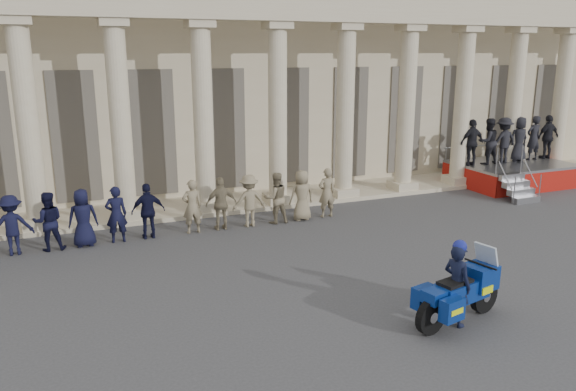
{
  "coord_description": "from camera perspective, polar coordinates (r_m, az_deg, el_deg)",
  "views": [
    {
      "loc": [
        -5.7,
        -9.94,
        5.32
      ],
      "look_at": [
        -0.18,
        3.48,
        1.6
      ],
      "focal_mm": 35.0,
      "sensor_mm": 36.0,
      "label": 1
    }
  ],
  "objects": [
    {
      "name": "ground",
      "position": [
        12.63,
        6.89,
        -10.64
      ],
      "size": [
        90.0,
        90.0,
        0.0
      ],
      "primitive_type": "plane",
      "color": "#38383A",
      "rests_on": "ground"
    },
    {
      "name": "building",
      "position": [
        25.34,
        -9.59,
        12.39
      ],
      "size": [
        40.0,
        12.5,
        9.0
      ],
      "color": "#BDAE8E",
      "rests_on": "ground"
    },
    {
      "name": "officer_rank",
      "position": [
        16.72,
        -24.9,
        -2.59
      ],
      "size": [
        18.16,
        0.62,
        1.65
      ],
      "color": "black",
      "rests_on": "ground"
    },
    {
      "name": "reviewing_stand",
      "position": [
        24.66,
        21.61,
        4.57
      ],
      "size": [
        5.08,
        4.25,
        2.76
      ],
      "color": "gray",
      "rests_on": "ground"
    },
    {
      "name": "motorcycle",
      "position": [
        11.91,
        17.09,
        -9.34
      ],
      "size": [
        2.35,
        1.17,
        1.52
      ],
      "rotation": [
        0.0,
        0.0,
        0.22
      ],
      "color": "black",
      "rests_on": "ground"
    },
    {
      "name": "rider",
      "position": [
        11.72,
        16.78,
        -8.5
      ],
      "size": [
        0.53,
        0.69,
        1.78
      ],
      "rotation": [
        0.0,
        0.0,
        1.79
      ],
      "color": "black",
      "rests_on": "ground"
    }
  ]
}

